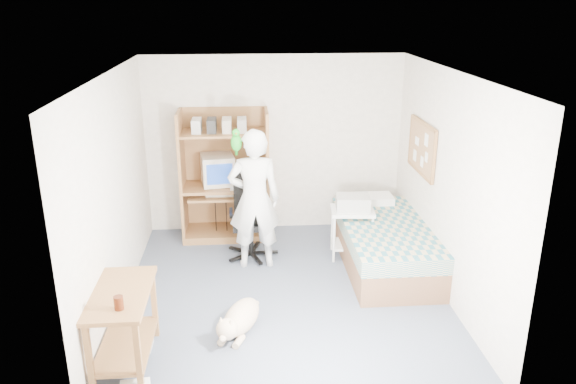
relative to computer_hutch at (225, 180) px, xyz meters
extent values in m
plane|color=#4C5468|center=(0.70, -1.74, -0.82)|extent=(4.00, 4.00, 0.00)
cube|color=beige|center=(0.70, 0.26, 0.43)|extent=(3.60, 0.02, 2.50)
cube|color=beige|center=(2.50, -1.74, 0.43)|extent=(0.02, 4.00, 2.50)
cube|color=beige|center=(-1.10, -1.74, 0.43)|extent=(0.02, 4.00, 2.50)
cube|color=white|center=(0.70, -1.74, 1.68)|extent=(3.60, 4.00, 0.02)
cube|color=olive|center=(-0.58, -0.04, 0.08)|extent=(0.04, 0.60, 1.80)
cube|color=olive|center=(0.58, -0.04, 0.08)|extent=(0.04, 0.60, 1.80)
cube|color=olive|center=(0.00, 0.25, 0.08)|extent=(1.20, 0.02, 1.80)
cube|color=olive|center=(0.00, -0.04, -0.08)|extent=(1.12, 0.60, 0.04)
cube|color=olive|center=(0.00, -0.12, -0.18)|extent=(1.00, 0.50, 0.03)
cube|color=olive|center=(0.00, -0.04, 0.68)|extent=(1.12, 0.55, 0.03)
cube|color=olive|center=(0.00, -0.04, -0.77)|extent=(1.12, 0.60, 0.10)
cube|color=brown|center=(2.00, -1.14, -0.64)|extent=(1.00, 2.00, 0.36)
cube|color=#2E6D7B|center=(2.00, -1.14, -0.36)|extent=(1.02, 2.02, 0.20)
cube|color=white|center=(2.00, -0.34, -0.22)|extent=(0.55, 0.35, 0.12)
cube|color=brown|center=(-0.85, -2.94, -0.09)|extent=(0.50, 1.00, 0.04)
cube|color=brown|center=(-1.05, -3.39, -0.47)|extent=(0.05, 0.05, 0.70)
cube|color=brown|center=(-0.65, -3.39, -0.47)|extent=(0.05, 0.05, 0.70)
cube|color=brown|center=(-1.05, -2.49, -0.47)|extent=(0.05, 0.05, 0.70)
cube|color=brown|center=(-0.65, -2.49, -0.47)|extent=(0.05, 0.05, 0.70)
cube|color=brown|center=(-0.85, -2.94, -0.62)|extent=(0.46, 0.92, 0.03)
cube|color=#956742|center=(2.48, -0.84, 0.63)|extent=(0.03, 0.90, 0.60)
cube|color=brown|center=(2.47, -0.84, 0.94)|extent=(0.04, 0.94, 0.04)
cube|color=brown|center=(2.47, -0.84, 0.32)|extent=(0.04, 0.94, 0.04)
cylinder|color=black|center=(0.33, -0.73, -0.78)|extent=(0.60, 0.60, 0.06)
cylinder|color=black|center=(0.33, -0.73, -0.59)|extent=(0.06, 0.06, 0.40)
cube|color=black|center=(0.33, -0.73, -0.35)|extent=(0.47, 0.47, 0.08)
cube|color=black|center=(0.33, -0.50, -0.02)|extent=(0.42, 0.07, 0.55)
cube|color=black|center=(0.08, -0.73, -0.20)|extent=(0.05, 0.30, 0.04)
cube|color=black|center=(0.58, -0.72, -0.20)|extent=(0.05, 0.30, 0.04)
imported|color=white|center=(0.38, -0.98, 0.06)|extent=(0.65, 0.43, 1.76)
ellipsoid|color=#148F1C|center=(0.18, -0.96, 0.77)|extent=(0.13, 0.13, 0.21)
sphere|color=#148F1C|center=(0.18, -1.00, 0.90)|extent=(0.09, 0.09, 0.09)
cone|color=#D54B12|center=(0.18, -1.04, 0.90)|extent=(0.04, 0.04, 0.04)
cylinder|color=#148F1C|center=(0.18, -0.91, 0.65)|extent=(0.03, 0.14, 0.13)
ellipsoid|color=tan|center=(0.20, -2.44, -0.68)|extent=(0.52, 0.70, 0.29)
sphere|color=tan|center=(0.07, -2.77, -0.61)|extent=(0.21, 0.21, 0.21)
cone|color=tan|center=(0.01, -2.76, -0.51)|extent=(0.06, 0.06, 0.08)
cone|color=tan|center=(0.11, -2.80, -0.51)|extent=(0.06, 0.06, 0.08)
ellipsoid|color=tan|center=(0.03, -2.85, -0.64)|extent=(0.11, 0.13, 0.07)
cylinder|color=tan|center=(0.33, -2.13, -0.73)|extent=(0.13, 0.21, 0.10)
cube|color=white|center=(1.64, -0.82, -0.19)|extent=(0.58, 0.48, 0.04)
cube|color=white|center=(1.64, -0.82, -0.66)|extent=(0.54, 0.44, 0.03)
cylinder|color=white|center=(1.40, -1.01, -0.50)|extent=(0.03, 0.03, 0.63)
cylinder|color=white|center=(1.88, -1.01, -0.50)|extent=(0.03, 0.03, 0.63)
cylinder|color=white|center=(1.40, -0.64, -0.50)|extent=(0.03, 0.03, 0.63)
cylinder|color=white|center=(1.88, -0.64, -0.50)|extent=(0.03, 0.03, 0.63)
cube|color=#AAAAA5|center=(1.64, -0.82, -0.08)|extent=(0.45, 0.36, 0.18)
cube|color=beige|center=(-0.10, 0.01, 0.15)|extent=(0.50, 0.51, 0.41)
cube|color=navy|center=(-0.07, -0.21, 0.15)|extent=(0.34, 0.07, 0.28)
cube|color=beige|center=(-0.03, -0.16, -0.15)|extent=(0.46, 0.18, 0.03)
cylinder|color=gold|center=(0.39, -0.09, 0.00)|extent=(0.08, 0.08, 0.12)
cylinder|color=#42190A|center=(-0.80, -3.23, -0.01)|extent=(0.08, 0.08, 0.12)
cube|color=#A5A5A0|center=(-0.76, -2.70, -0.78)|extent=(0.18, 0.22, 0.08)
camera|label=1|loc=(0.28, -7.44, 2.40)|focal=35.00mm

